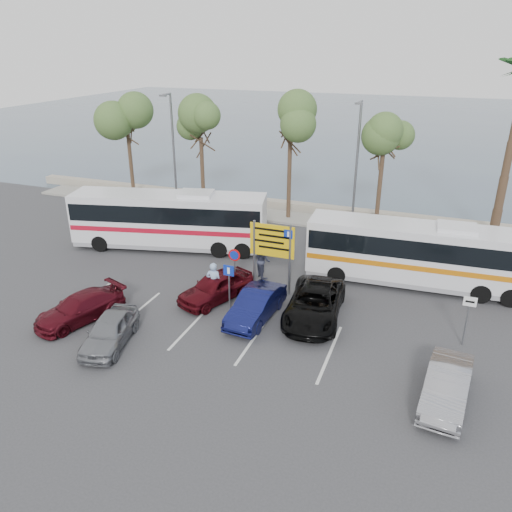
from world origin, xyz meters
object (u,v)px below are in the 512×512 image
(car_maroon, at_px, (80,308))
(pedestrian_far, at_px, (263,260))
(street_lamp_right, at_px, (357,160))
(car_silver_b, at_px, (447,386))
(car_red, at_px, (216,287))
(car_silver_a, at_px, (110,331))
(street_lamp_left, at_px, (173,145))
(car_blue, at_px, (256,305))
(coach_bus_right, at_px, (417,256))
(suv_black, at_px, (315,304))
(coach_bus_left, at_px, (169,222))
(direction_sign, at_px, (272,246))
(pedestrian_near, at_px, (214,282))

(car_maroon, distance_m, pedestrian_far, 9.23)
(street_lamp_right, xyz_separation_m, car_silver_b, (6.22, -15.97, -3.95))
(car_red, bearing_deg, car_silver_b, 1.85)
(car_silver_a, bearing_deg, street_lamp_left, 97.26)
(car_silver_a, relative_size, car_blue, 0.92)
(street_lamp_right, relative_size, car_blue, 2.00)
(car_red, xyz_separation_m, car_silver_b, (10.42, -3.95, -0.03))
(street_lamp_left, height_order, coach_bus_right, street_lamp_left)
(suv_black, bearing_deg, pedestrian_far, 133.34)
(street_lamp_left, distance_m, car_maroon, 16.84)
(coach_bus_right, bearing_deg, coach_bus_left, 180.00)
(street_lamp_left, distance_m, coach_bus_left, 8.39)
(suv_black, distance_m, pedestrian_far, 4.80)
(coach_bus_right, xyz_separation_m, car_blue, (-6.30, -5.99, -0.90))
(coach_bus_left, relative_size, car_maroon, 2.82)
(car_silver_a, xyz_separation_m, pedestrian_far, (3.60, 8.17, 0.32))
(street_lamp_right, xyz_separation_m, direction_sign, (-2.00, -10.32, -2.17))
(coach_bus_left, xyz_separation_m, car_maroon, (0.50, -8.84, -1.04))
(car_silver_a, xyz_separation_m, pedestrian_near, (2.39, 4.81, 0.37))
(coach_bus_right, distance_m, car_blue, 8.74)
(car_silver_a, bearing_deg, suv_black, 21.43)
(street_lamp_right, distance_m, suv_black, 12.65)
(car_maroon, bearing_deg, coach_bus_right, 53.32)
(coach_bus_right, relative_size, car_silver_b, 2.77)
(pedestrian_far, bearing_deg, car_red, 114.33)
(street_lamp_right, xyz_separation_m, suv_black, (0.60, -12.02, -3.91))
(car_silver_a, relative_size, suv_black, 0.73)
(car_maroon, bearing_deg, suv_black, 41.90)
(car_red, bearing_deg, direction_sign, 60.21)
(pedestrian_near, xyz_separation_m, pedestrian_far, (1.21, 3.36, -0.05))
(street_lamp_right, distance_m, coach_bus_left, 12.18)
(car_silver_b, xyz_separation_m, pedestrian_near, (-10.43, 3.75, 0.35))
(car_red, height_order, car_silver_b, car_red)
(street_lamp_left, height_order, direction_sign, street_lamp_left)
(car_silver_b, bearing_deg, car_silver_a, -169.54)
(pedestrian_far, bearing_deg, street_lamp_right, -63.64)
(street_lamp_left, distance_m, suv_black, 18.57)
(car_silver_a, relative_size, pedestrian_near, 1.84)
(pedestrian_near, height_order, pedestrian_far, pedestrian_near)
(street_lamp_left, bearing_deg, car_maroon, -75.84)
(car_silver_b, bearing_deg, car_blue, 165.54)
(street_lamp_left, distance_m, car_silver_a, 18.61)
(direction_sign, relative_size, car_blue, 0.90)
(coach_bus_left, xyz_separation_m, pedestrian_far, (6.50, -1.83, -0.68))
(street_lamp_left, xyz_separation_m, pedestrian_near, (8.79, -12.21, -3.60))
(car_silver_a, bearing_deg, coach_bus_left, 92.82)
(pedestrian_near, bearing_deg, car_blue, 153.79)
(street_lamp_right, distance_m, direction_sign, 10.73)
(coach_bus_left, xyz_separation_m, car_silver_a, (2.90, -10.00, -1.00))
(car_silver_b, bearing_deg, coach_bus_right, 106.62)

